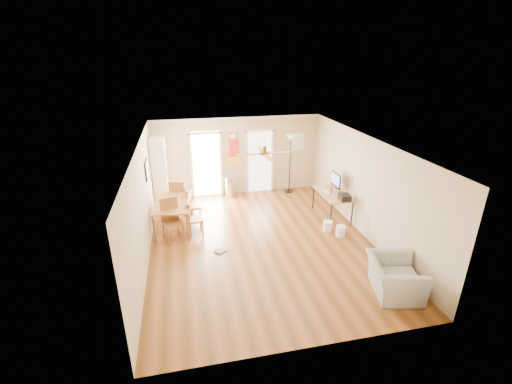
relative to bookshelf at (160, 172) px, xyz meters
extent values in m
plane|color=brown|center=(2.52, -3.06, -1.07)|extent=(7.00, 7.00, 0.00)
cube|color=red|center=(2.39, 0.42, 0.48)|extent=(0.46, 0.03, 1.10)
cube|color=white|center=(4.57, 0.41, 0.63)|extent=(0.50, 0.04, 0.60)
cube|color=black|center=(-0.21, -1.66, 0.63)|extent=(0.04, 0.66, 0.48)
cylinder|color=#BABABC|center=(2.19, 0.15, -0.73)|extent=(0.40, 0.40, 0.67)
cube|color=silver|center=(4.72, -1.93, -0.31)|extent=(0.16, 0.37, 0.01)
cube|color=black|center=(4.97, -2.60, -0.23)|extent=(0.29, 0.33, 0.16)
cylinder|color=#D15112|center=(4.82, -2.04, -0.21)|extent=(0.08, 0.08, 0.22)
cylinder|color=white|center=(4.43, -2.83, -0.93)|extent=(0.26, 0.26, 0.28)
cylinder|color=white|center=(4.65, -3.18, -0.93)|extent=(0.27, 0.27, 0.28)
cube|color=#AAABA5|center=(1.45, -3.27, -1.05)|extent=(0.32, 0.32, 0.04)
imported|color=#A2A29D|center=(4.67, -5.56, -0.71)|extent=(1.19, 1.29, 0.71)
camera|label=1|loc=(0.75, -10.60, 3.45)|focal=24.32mm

